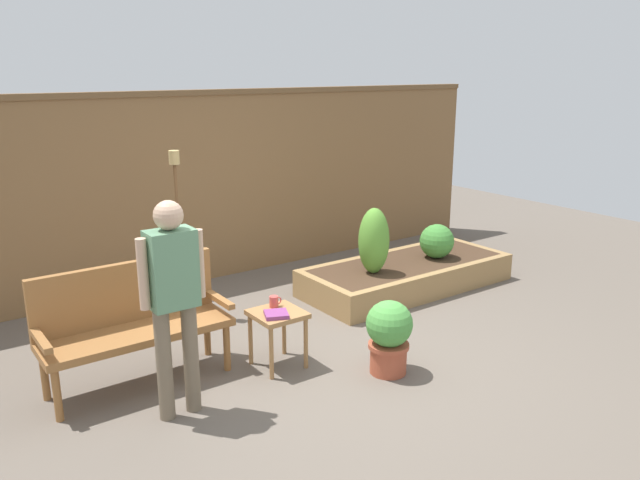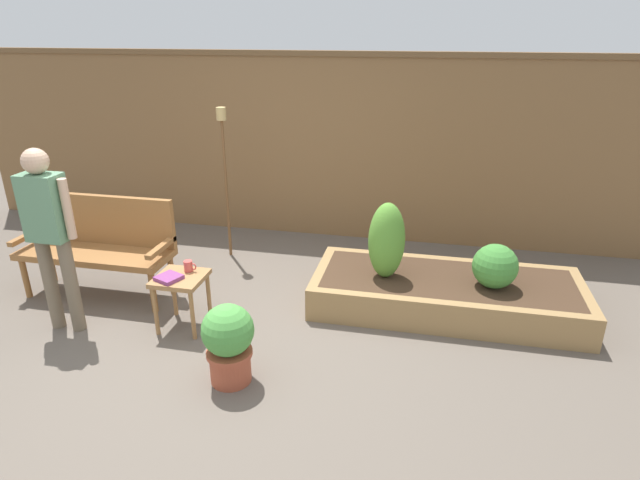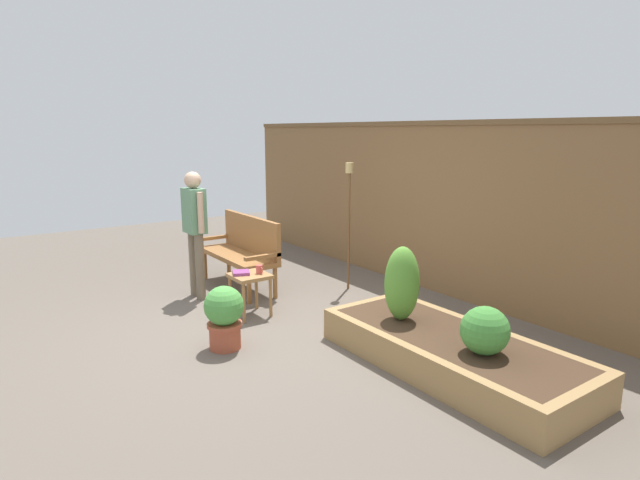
# 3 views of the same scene
# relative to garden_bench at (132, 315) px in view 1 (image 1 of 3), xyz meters

# --- Properties ---
(ground_plane) EXTENTS (14.00, 14.00, 0.00)m
(ground_plane) POSITION_rel_garden_bench_xyz_m (1.41, -0.64, -0.54)
(ground_plane) COLOR #60564C
(fence_back) EXTENTS (8.40, 0.14, 2.16)m
(fence_back) POSITION_rel_garden_bench_xyz_m (1.41, 1.96, 0.55)
(fence_back) COLOR brown
(fence_back) RESTS_ON ground_plane
(garden_bench) EXTENTS (1.44, 0.48, 0.94)m
(garden_bench) POSITION_rel_garden_bench_xyz_m (0.00, 0.00, 0.00)
(garden_bench) COLOR #936033
(garden_bench) RESTS_ON ground_plane
(side_table) EXTENTS (0.40, 0.40, 0.48)m
(side_table) POSITION_rel_garden_bench_xyz_m (1.04, -0.46, -0.15)
(side_table) COLOR #9E7042
(side_table) RESTS_ON ground_plane
(cup_on_table) EXTENTS (0.11, 0.07, 0.10)m
(cup_on_table) POSITION_rel_garden_bench_xyz_m (1.07, -0.35, -0.02)
(cup_on_table) COLOR #CC4C47
(cup_on_table) RESTS_ON side_table
(book_on_table) EXTENTS (0.24, 0.24, 0.03)m
(book_on_table) POSITION_rel_garden_bench_xyz_m (0.98, -0.53, -0.05)
(book_on_table) COLOR #7F3875
(book_on_table) RESTS_ON side_table
(potted_boxwood) EXTENTS (0.38, 0.38, 0.61)m
(potted_boxwood) POSITION_rel_garden_bench_xyz_m (1.70, -1.08, -0.21)
(potted_boxwood) COLOR #A84C33
(potted_boxwood) RESTS_ON ground_plane
(raised_planter_bed) EXTENTS (2.40, 1.00, 0.30)m
(raised_planter_bed) POSITION_rel_garden_bench_xyz_m (3.24, 0.34, -0.39)
(raised_planter_bed) COLOR #997547
(raised_planter_bed) RESTS_ON ground_plane
(shrub_near_bench) EXTENTS (0.32, 0.32, 0.70)m
(shrub_near_bench) POSITION_rel_garden_bench_xyz_m (2.68, 0.27, 0.11)
(shrub_near_bench) COLOR brown
(shrub_near_bench) RESTS_ON raised_planter_bed
(shrub_far_corner) EXTENTS (0.39, 0.39, 0.39)m
(shrub_far_corner) POSITION_rel_garden_bench_xyz_m (3.62, 0.27, -0.05)
(shrub_far_corner) COLOR brown
(shrub_far_corner) RESTS_ON raised_planter_bed
(tiki_torch) EXTENTS (0.10, 0.10, 1.64)m
(tiki_torch) POSITION_rel_garden_bench_xyz_m (0.87, 1.07, 0.59)
(tiki_torch) COLOR brown
(tiki_torch) RESTS_ON ground_plane
(person_by_bench) EXTENTS (0.47, 0.20, 1.56)m
(person_by_bench) POSITION_rel_garden_bench_xyz_m (0.07, -0.68, 0.39)
(person_by_bench) COLOR #70604C
(person_by_bench) RESTS_ON ground_plane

